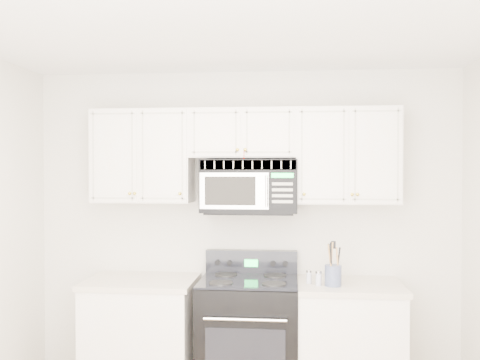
# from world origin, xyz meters

# --- Properties ---
(room) EXTENTS (3.51, 3.51, 2.61)m
(room) POSITION_xyz_m (0.00, 0.00, 1.30)
(room) COLOR #9F805A
(room) RESTS_ON ground
(base_cabinet_left) EXTENTS (0.86, 0.65, 0.92)m
(base_cabinet_left) POSITION_xyz_m (-0.80, 1.44, 0.43)
(base_cabinet_left) COLOR beige
(base_cabinet_left) RESTS_ON ground
(base_cabinet_right) EXTENTS (0.86, 0.65, 0.92)m
(base_cabinet_right) POSITION_xyz_m (0.80, 1.44, 0.43)
(base_cabinet_right) COLOR beige
(base_cabinet_right) RESTS_ON ground
(range) EXTENTS (0.76, 0.69, 1.12)m
(range) POSITION_xyz_m (0.06, 1.43, 0.48)
(range) COLOR black
(range) RESTS_ON ground
(upper_cabinets) EXTENTS (2.44, 0.37, 0.75)m
(upper_cabinets) POSITION_xyz_m (0.00, 1.58, 1.93)
(upper_cabinets) COLOR beige
(upper_cabinets) RESTS_ON ground
(microwave) EXTENTS (0.76, 0.43, 0.42)m
(microwave) POSITION_xyz_m (0.05, 1.56, 1.66)
(microwave) COLOR black
(microwave) RESTS_ON ground
(utensil_crock) EXTENTS (0.12, 0.12, 0.33)m
(utensil_crock) POSITION_xyz_m (0.70, 1.32, 1.01)
(utensil_crock) COLOR #4C5978
(utensil_crock) RESTS_ON base_cabinet_right
(shaker_salt) EXTENTS (0.04, 0.04, 0.10)m
(shaker_salt) POSITION_xyz_m (0.52, 1.39, 0.97)
(shaker_salt) COLOR #AFB0C5
(shaker_salt) RESTS_ON base_cabinet_right
(shaker_pepper) EXTENTS (0.05, 0.05, 0.11)m
(shaker_pepper) POSITION_xyz_m (0.59, 1.32, 0.98)
(shaker_pepper) COLOR #AFB0C5
(shaker_pepper) RESTS_ON base_cabinet_right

